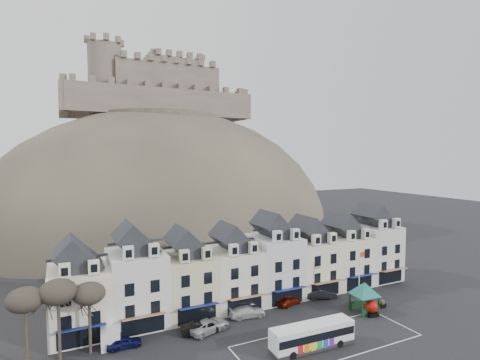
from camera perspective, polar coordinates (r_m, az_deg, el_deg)
name	(u,v)px	position (r m, az deg, el deg)	size (l,w,h in m)	color
ground	(321,350)	(46.33, 12.22, -23.99)	(300.00, 300.00, 0.00)	black
coach_bay_markings	(328,341)	(48.32, 13.25, -22.77)	(22.00, 7.50, 0.01)	silver
townhouse_terrace	(254,265)	(56.86, 2.19, -12.77)	(54.40, 9.35, 11.80)	white
castle_hill	(168,232)	(106.70, -10.92, -7.80)	(100.00, 76.00, 68.00)	#3D382F
castle	(157,90)	(112.65, -12.51, 13.30)	(50.20, 22.20, 22.00)	brown
tree_left_far	(25,301)	(45.18, -29.94, -15.63)	(3.61, 3.61, 8.24)	#342921
tree_left_mid	(58,292)	(44.93, -26.00, -15.15)	(3.78, 3.78, 8.64)	#342921
tree_left_near	(89,294)	(45.23, -22.03, -15.83)	(3.43, 3.43, 7.84)	#342921
bus	(312,335)	(45.79, 10.96, -22.15)	(10.02, 2.69, 2.81)	#262628
bus_shelter	(364,289)	(55.90, 18.43, -15.49)	(6.55, 6.55, 4.17)	#11331A
red_buoy	(371,308)	(55.89, 19.39, -17.88)	(1.71, 1.71, 2.11)	black
flagpole	(360,275)	(56.80, 17.78, -13.65)	(1.17, 0.28, 8.16)	silver
white_van	(110,333)	(48.85, -19.23, -21.20)	(2.36, 4.76, 2.11)	silver
planter_west	(382,304)	(59.19, 20.81, -17.20)	(1.17, 0.80, 1.14)	black
planter_east	(363,303)	(58.78, 18.28, -17.33)	(1.20, 0.91, 1.07)	black
car_navy	(124,342)	(47.35, -17.27, -22.54)	(1.55, 3.84, 1.31)	#0B0D3A
car_black	(199,327)	(48.79, -6.20, -21.44)	(1.57, 4.51, 1.49)	black
car_silver	(209,325)	(49.16, -4.79, -21.22)	(2.49, 5.32, 1.50)	#A2A5A9
car_white	(247,312)	(52.75, 1.11, -19.42)	(2.02, 4.97, 1.44)	silver
car_maroon	(289,300)	(56.85, 7.44, -17.72)	(1.64, 4.06, 1.38)	#580F05
car_charcoal	(321,293)	(59.89, 12.20, -16.55)	(1.63, 4.68, 1.54)	black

